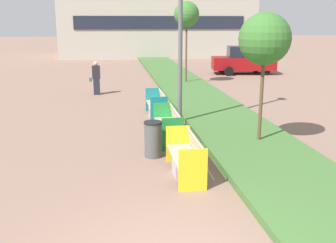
# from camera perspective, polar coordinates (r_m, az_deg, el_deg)

# --- Properties ---
(planter_grass_strip) EXTENTS (2.80, 120.00, 0.18)m
(planter_grass_strip) POSITION_cam_1_polar(r_m,az_deg,el_deg) (17.59, 4.86, 3.08)
(planter_grass_strip) COLOR #426B33
(planter_grass_strip) RESTS_ON ground
(building_backdrop) EXTENTS (18.96, 8.15, 6.11)m
(building_backdrop) POSITION_cam_1_polar(r_m,az_deg,el_deg) (41.66, -1.77, 13.76)
(building_backdrop) COLOR #B2AD9E
(building_backdrop) RESTS_ON ground
(bench_yellow_frame) EXTENTS (0.65, 1.92, 0.94)m
(bench_yellow_frame) POSITION_cam_1_polar(r_m,az_deg,el_deg) (9.27, 2.66, -5.59)
(bench_yellow_frame) COLOR #ADA8A0
(bench_yellow_frame) RESTS_ON ground
(bench_green_frame) EXTENTS (0.65, 2.10, 0.94)m
(bench_green_frame) POSITION_cam_1_polar(r_m,az_deg,el_deg) (11.94, 0.11, -0.95)
(bench_green_frame) COLOR #ADA8A0
(bench_green_frame) RESTS_ON ground
(bench_teal_frame) EXTENTS (0.65, 1.93, 0.94)m
(bench_teal_frame) POSITION_cam_1_polar(r_m,az_deg,el_deg) (14.87, -1.60, 2.10)
(bench_teal_frame) COLOR #ADA8A0
(bench_teal_frame) RESTS_ON ground
(litter_bin) EXTENTS (0.49, 0.49, 0.96)m
(litter_bin) POSITION_cam_1_polar(r_m,az_deg,el_deg) (10.44, -2.16, -2.58)
(litter_bin) COLOR #4C4F51
(litter_bin) RESTS_ON ground
(sapling_tree_near) EXTENTS (1.44, 1.44, 3.77)m
(sapling_tree_near) POSITION_cam_1_polar(r_m,az_deg,el_deg) (11.28, 13.86, 11.49)
(sapling_tree_near) COLOR brown
(sapling_tree_near) RESTS_ON ground
(sapling_tree_far) EXTENTS (1.38, 1.38, 4.56)m
(sapling_tree_far) POSITION_cam_1_polar(r_m,az_deg,el_deg) (22.22, 2.72, 15.21)
(sapling_tree_far) COLOR brown
(sapling_tree_far) RESTS_ON ground
(pedestrian_walking) EXTENTS (0.53, 0.24, 1.64)m
(pedestrian_walking) POSITION_cam_1_polar(r_m,az_deg,el_deg) (19.59, -10.39, 6.24)
(pedestrian_walking) COLOR #232633
(pedestrian_walking) RESTS_ON ground
(parked_car_distant) EXTENTS (4.41, 2.36, 1.86)m
(parked_car_distant) POSITION_cam_1_polar(r_m,az_deg,el_deg) (27.51, 10.88, 8.70)
(parked_car_distant) COLOR maroon
(parked_car_distant) RESTS_ON ground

